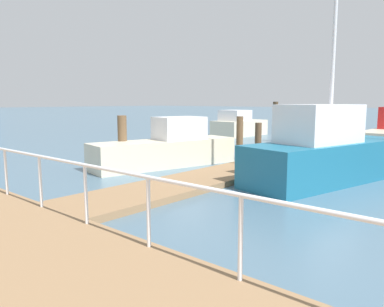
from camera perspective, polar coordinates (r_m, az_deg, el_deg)
ground_plane at (r=17.33m, az=-25.12°, el=-1.34°), size 300.00×300.00×0.00m
floating_dock at (r=13.56m, az=6.85°, el=-2.63°), size 15.45×2.00×0.18m
boardwalk_railing at (r=5.60m, az=-6.59°, el=-5.71°), size 0.06×25.99×1.08m
dock_piling_0 at (r=18.66m, az=9.90°, el=2.24°), size 0.32×0.32×1.52m
dock_piling_1 at (r=16.72m, az=7.16°, el=2.31°), size 0.29×0.29×1.90m
dock_piling_2 at (r=14.80m, az=-10.40°, el=1.75°), size 0.35×0.35×2.01m
dock_piling_3 at (r=24.86m, az=12.37°, el=4.71°), size 0.33×0.33×2.52m
moored_boat_0 at (r=15.03m, az=-3.70°, el=0.76°), size 6.14×2.86×1.93m
moored_boat_3 at (r=28.40m, az=7.04°, el=4.17°), size 4.49×2.15×1.91m
moored_boat_4 at (r=12.72m, az=19.50°, el=0.19°), size 6.54×3.28×10.11m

